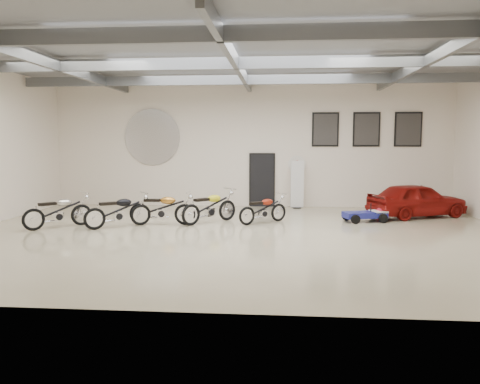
# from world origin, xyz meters

# --- Properties ---
(floor) EXTENTS (16.00, 12.00, 0.01)m
(floor) POSITION_xyz_m (0.00, 0.00, 0.00)
(floor) COLOR #BDB190
(floor) RESTS_ON ground
(ceiling) EXTENTS (16.00, 12.00, 0.01)m
(ceiling) POSITION_xyz_m (0.00, 0.00, 5.00)
(ceiling) COLOR gray
(ceiling) RESTS_ON back_wall
(back_wall) EXTENTS (16.00, 0.02, 5.00)m
(back_wall) POSITION_xyz_m (0.00, 6.00, 2.50)
(back_wall) COLOR white
(back_wall) RESTS_ON floor
(ceiling_beams) EXTENTS (15.80, 11.80, 0.32)m
(ceiling_beams) POSITION_xyz_m (0.00, 0.00, 4.75)
(ceiling_beams) COLOR slate
(ceiling_beams) RESTS_ON ceiling
(door) EXTENTS (0.92, 0.08, 2.10)m
(door) POSITION_xyz_m (0.50, 5.95, 1.05)
(door) COLOR black
(door) RESTS_ON back_wall
(logo_plaque) EXTENTS (2.30, 0.06, 1.16)m
(logo_plaque) POSITION_xyz_m (-4.00, 5.95, 2.80)
(logo_plaque) COLOR silver
(logo_plaque) RESTS_ON back_wall
(poster_left) EXTENTS (1.05, 0.08, 1.35)m
(poster_left) POSITION_xyz_m (3.00, 5.96, 3.10)
(poster_left) COLOR black
(poster_left) RESTS_ON back_wall
(poster_mid) EXTENTS (1.05, 0.08, 1.35)m
(poster_mid) POSITION_xyz_m (4.60, 5.96, 3.10)
(poster_mid) COLOR black
(poster_mid) RESTS_ON back_wall
(poster_right) EXTENTS (1.05, 0.08, 1.35)m
(poster_right) POSITION_xyz_m (6.20, 5.96, 3.10)
(poster_right) COLOR black
(poster_right) RESTS_ON back_wall
(oil_sign) EXTENTS (0.72, 0.10, 0.72)m
(oil_sign) POSITION_xyz_m (1.90, 5.95, 1.70)
(oil_sign) COLOR white
(oil_sign) RESTS_ON back_wall
(banner_stand) EXTENTS (0.54, 0.28, 1.88)m
(banner_stand) POSITION_xyz_m (1.90, 5.50, 0.94)
(banner_stand) COLOR white
(banner_stand) RESTS_ON floor
(motorcycle_silver) EXTENTS (1.92, 1.89, 1.07)m
(motorcycle_silver) POSITION_xyz_m (-5.53, 0.67, 0.53)
(motorcycle_silver) COLOR silver
(motorcycle_silver) RESTS_ON floor
(motorcycle_black) EXTENTS (2.02, 1.74, 1.07)m
(motorcycle_black) POSITION_xyz_m (-3.73, 0.89, 0.53)
(motorcycle_black) COLOR silver
(motorcycle_black) RESTS_ON floor
(motorcycle_gold) EXTENTS (2.09, 0.65, 1.08)m
(motorcycle_gold) POSITION_xyz_m (-2.51, 1.49, 0.54)
(motorcycle_gold) COLOR silver
(motorcycle_gold) RESTS_ON floor
(motorcycle_yellow) EXTENTS (1.94, 1.97, 1.10)m
(motorcycle_yellow) POSITION_xyz_m (-1.05, 1.92, 0.55)
(motorcycle_yellow) COLOR silver
(motorcycle_yellow) RESTS_ON floor
(motorcycle_red) EXTENTS (1.78, 1.59, 0.95)m
(motorcycle_red) POSITION_xyz_m (0.68, 2.01, 0.48)
(motorcycle_red) COLOR silver
(motorcycle_red) RESTS_ON floor
(go_kart) EXTENTS (1.86, 1.22, 0.62)m
(go_kart) POSITION_xyz_m (4.15, 2.60, 0.31)
(go_kart) COLOR navy
(go_kart) RESTS_ON floor
(vintage_car) EXTENTS (2.65, 3.79, 1.20)m
(vintage_car) POSITION_xyz_m (6.00, 3.74, 0.60)
(vintage_car) COLOR maroon
(vintage_car) RESTS_ON floor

